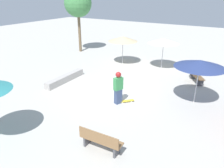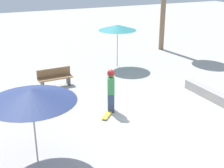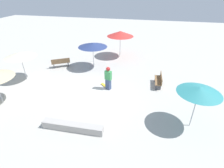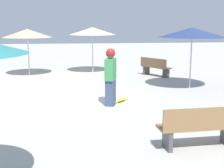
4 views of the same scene
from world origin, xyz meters
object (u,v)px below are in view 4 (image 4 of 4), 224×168
Objects in this scene: shade_umbrella_cream at (92,31)px; shade_umbrella_navy at (192,32)px; bench_near at (155,67)px; shade_umbrella_tan at (27,33)px; skateboard at (119,100)px; skater_main at (110,75)px; bench_far at (200,127)px.

shade_umbrella_navy is (3.37, -4.44, 0.03)m from shade_umbrella_cream.
shade_umbrella_tan reaches higher than bench_near.
shade_umbrella_cream is 5.57m from shade_umbrella_navy.
shade_umbrella_cream is at bearing 45.83° from skateboard.
skateboard is 0.29× the size of shade_umbrella_navy.
bench_near is (2.74, 5.06, -0.49)m from skater_main.
skateboard is at bearing -58.91° from bench_near.
skateboard is 6.57m from shade_umbrella_cream.
bench_far is at bearing -138.13° from skater_main.
skater_main is 0.98m from skateboard.
shade_umbrella_cream is (3.06, 0.52, 0.08)m from shade_umbrella_tan.
bench_near is 3.39m from shade_umbrella_navy.
skater_main is at bearing -179.17° from skateboard.
skater_main is 0.75× the size of shade_umbrella_cream.
bench_far is 10.30m from shade_umbrella_cream.
bench_near reaches higher than skateboard.
skateboard is 0.45× the size of bench_far.
bench_near and bench_far have the same top height.
shade_umbrella_cream is (-0.37, 6.25, 2.00)m from skateboard.
shade_umbrella_cream is (-1.37, 10.08, 1.63)m from bench_far.
shade_umbrella_navy is at bearing -31.31° from shade_umbrella_tan.
shade_umbrella_navy is (2.00, 5.64, 1.66)m from bench_far.
shade_umbrella_cream is (-0.06, 6.60, 1.14)m from skater_main.
skater_main is 6.92m from shade_umbrella_tan.
shade_umbrella_cream is at bearing 21.93° from skater_main.
bench_far is (-1.44, -8.54, 0.00)m from bench_near.
shade_umbrella_tan is at bearing 73.38° from skateboard.
skateboard is 0.32× the size of shade_umbrella_cream.
shade_umbrella_tan is at bearing 148.69° from shade_umbrella_navy.
shade_umbrella_tan is (-3.44, 5.73, 1.92)m from skateboard.
shade_umbrella_tan reaches higher than skater_main.
shade_umbrella_navy is at bearing -16.37° from skateboard.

